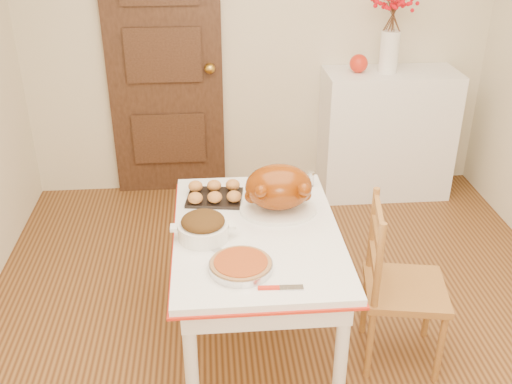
{
  "coord_description": "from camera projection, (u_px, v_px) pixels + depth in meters",
  "views": [
    {
      "loc": [
        -0.39,
        -2.39,
        2.21
      ],
      "look_at": [
        -0.18,
        0.12,
        0.89
      ],
      "focal_mm": 41.78,
      "sensor_mm": 36.0,
      "label": 1
    }
  ],
  "objects": [
    {
      "name": "floor",
      "position": [
        291.0,
        350.0,
        3.16
      ],
      "size": [
        3.5,
        4.0,
        0.0
      ],
      "primitive_type": "cube",
      "color": "#4B2811",
      "rests_on": "ground"
    },
    {
      "name": "wall_back",
      "position": [
        259.0,
        30.0,
        4.36
      ],
      "size": [
        3.5,
        0.0,
        2.5
      ],
      "primitive_type": "cube",
      "color": "beige",
      "rests_on": "ground"
    },
    {
      "name": "door_back",
      "position": [
        164.0,
        63.0,
        4.38
      ],
      "size": [
        0.85,
        0.06,
        2.06
      ],
      "primitive_type": "cube",
      "color": "black",
      "rests_on": "ground"
    },
    {
      "name": "sideboard",
      "position": [
        386.0,
        134.0,
        4.58
      ],
      "size": [
        0.98,
        0.44,
        0.98
      ],
      "primitive_type": "cube",
      "color": "white",
      "rests_on": "floor"
    },
    {
      "name": "kitchen_table",
      "position": [
        257.0,
        289.0,
        3.05
      ],
      "size": [
        0.82,
        1.19,
        0.71
      ],
      "primitive_type": null,
      "color": "white",
      "rests_on": "floor"
    },
    {
      "name": "chair_oak",
      "position": [
        406.0,
        285.0,
        2.93
      ],
      "size": [
        0.46,
        0.46,
        0.89
      ],
      "primitive_type": null,
      "rotation": [
        0.0,
        0.0,
        1.39
      ],
      "color": "#916032",
      "rests_on": "floor"
    },
    {
      "name": "berry_vase",
      "position": [
        392.0,
        29.0,
        4.21
      ],
      "size": [
        0.32,
        0.32,
        0.62
      ],
      "primitive_type": null,
      "color": "white",
      "rests_on": "sideboard"
    },
    {
      "name": "apple",
      "position": [
        359.0,
        63.0,
        4.31
      ],
      "size": [
        0.13,
        0.13,
        0.13
      ],
      "primitive_type": "sphere",
      "color": "red",
      "rests_on": "sideboard"
    },
    {
      "name": "turkey_platter",
      "position": [
        279.0,
        189.0,
        2.99
      ],
      "size": [
        0.48,
        0.43,
        0.25
      ],
      "primitive_type": null,
      "rotation": [
        0.0,
        0.0,
        -0.34
      ],
      "color": "#843303",
      "rests_on": "kitchen_table"
    },
    {
      "name": "pumpkin_pie",
      "position": [
        241.0,
        264.0,
        2.57
      ],
      "size": [
        0.3,
        0.3,
        0.06
      ],
      "primitive_type": "cylinder",
      "rotation": [
        0.0,
        0.0,
        -0.07
      ],
      "color": "#973A14",
      "rests_on": "kitchen_table"
    },
    {
      "name": "stuffing_dish",
      "position": [
        203.0,
        227.0,
        2.79
      ],
      "size": [
        0.35,
        0.3,
        0.12
      ],
      "primitive_type": null,
      "rotation": [
        0.0,
        0.0,
        -0.19
      ],
      "color": "#4B2E0E",
      "rests_on": "kitchen_table"
    },
    {
      "name": "rolls_tray",
      "position": [
        214.0,
        193.0,
        3.15
      ],
      "size": [
        0.32,
        0.26,
        0.08
      ],
      "primitive_type": null,
      "rotation": [
        0.0,
        0.0,
        -0.15
      ],
      "color": "#C5833D",
      "rests_on": "kitchen_table"
    },
    {
      "name": "pie_server",
      "position": [
        281.0,
        287.0,
        2.46
      ],
      "size": [
        0.19,
        0.06,
        0.01
      ],
      "primitive_type": null,
      "rotation": [
        0.0,
        0.0,
        -0.04
      ],
      "color": "silver",
      "rests_on": "kitchen_table"
    },
    {
      "name": "carving_knife",
      "position": [
        217.0,
        249.0,
        2.72
      ],
      "size": [
        0.21,
        0.21,
        0.01
      ],
      "primitive_type": null,
      "rotation": [
        0.0,
        0.0,
        -0.76
      ],
      "color": "silver",
      "rests_on": "kitchen_table"
    },
    {
      "name": "drinking_glass",
      "position": [
        260.0,
        180.0,
        3.25
      ],
      "size": [
        0.07,
        0.07,
        0.11
      ],
      "primitive_type": "cylinder",
      "rotation": [
        0.0,
        0.0,
        -0.22
      ],
      "color": "white",
      "rests_on": "kitchen_table"
    },
    {
      "name": "shaker_pair",
      "position": [
        306.0,
        179.0,
        3.29
      ],
      "size": [
        0.09,
        0.04,
        0.08
      ],
      "primitive_type": null,
      "rotation": [
        0.0,
        0.0,
        -0.11
      ],
      "color": "white",
      "rests_on": "kitchen_table"
    }
  ]
}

